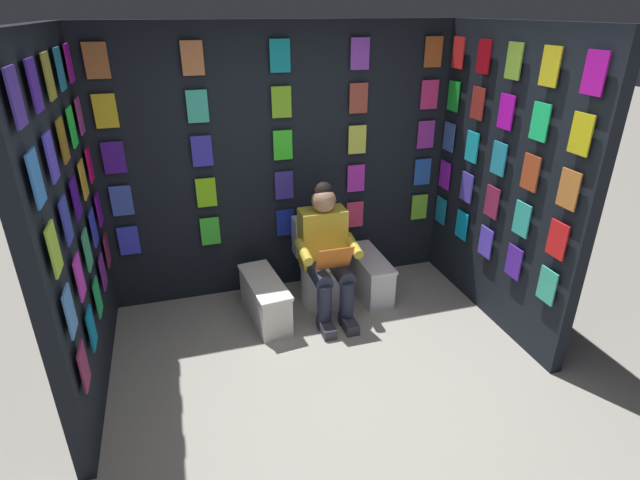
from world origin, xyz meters
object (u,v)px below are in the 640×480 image
(toilet, at_px, (319,267))
(comic_longbox_near, at_px, (369,274))
(person_reading, at_px, (327,251))
(comic_longbox_far, at_px, (265,299))

(toilet, xyz_separation_m, comic_longbox_near, (-0.49, 0.04, -0.13))
(person_reading, relative_size, comic_longbox_far, 1.55)
(person_reading, height_order, comic_longbox_far, person_reading)
(person_reading, bearing_deg, comic_longbox_near, -159.11)
(comic_longbox_far, bearing_deg, comic_longbox_near, -178.15)
(person_reading, distance_m, comic_longbox_far, 0.69)
(toilet, height_order, comic_longbox_near, toilet)
(toilet, xyz_separation_m, person_reading, (-0.00, 0.23, 0.27))
(toilet, distance_m, person_reading, 0.35)
(toilet, relative_size, person_reading, 0.65)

